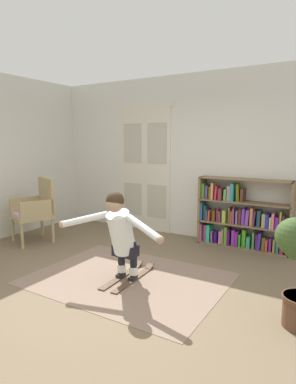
% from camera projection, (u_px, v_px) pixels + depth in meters
% --- Properties ---
extents(ground_plane, '(7.20, 7.20, 0.00)m').
position_uv_depth(ground_plane, '(110.00, 290.00, 3.87)').
color(ground_plane, brown).
extents(back_wall, '(6.00, 0.10, 2.90)m').
position_uv_depth(back_wall, '(198.00, 157.00, 5.85)').
color(back_wall, silver).
rests_on(back_wall, ground).
extents(double_door, '(1.22, 0.05, 2.45)m').
position_uv_depth(double_door, '(145.00, 167.00, 6.39)').
color(double_door, beige).
rests_on(double_door, ground).
extents(rug, '(2.38, 1.79, 0.01)m').
position_uv_depth(rug, '(128.00, 278.00, 4.19)').
color(rug, '#856D5B').
rests_on(rug, ground).
extents(bookshelf, '(1.50, 0.30, 1.14)m').
position_uv_depth(bookshelf, '(240.00, 218.00, 5.39)').
color(bookshelf, olive).
rests_on(bookshelf, ground).
extents(wicker_chair, '(0.77, 0.77, 1.10)m').
position_uv_depth(wicker_chair, '(36.00, 208.00, 5.69)').
color(wicker_chair, tan).
rests_on(wicker_chair, ground).
extents(skis_pair, '(0.31, 0.93, 0.07)m').
position_uv_depth(skis_pair, '(129.00, 276.00, 4.21)').
color(skis_pair, brown).
rests_on(skis_pair, rug).
extents(person_skier, '(1.43, 0.60, 1.08)m').
position_uv_depth(person_skier, '(121.00, 231.00, 3.96)').
color(person_skier, white).
rests_on(person_skier, skis_pair).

